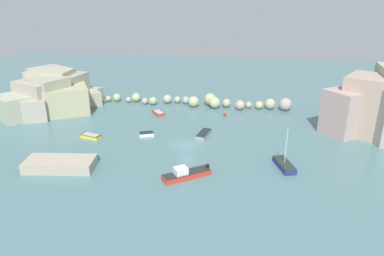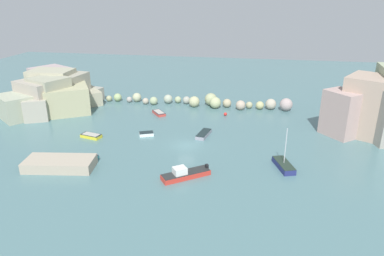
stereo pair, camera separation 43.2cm
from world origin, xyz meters
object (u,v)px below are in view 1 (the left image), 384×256
Objects in this scene: moored_boat_1 at (158,113)px; moored_boat_6 at (186,174)px; stone_dock at (60,164)px; moored_boat_4 at (146,134)px; moored_boat_2 at (284,165)px; channel_buoy at (225,114)px; moored_boat_5 at (92,160)px; moored_boat_0 at (91,136)px; moored_boat_3 at (204,134)px.

moored_boat_1 is 25.82m from moored_boat_6.
moored_boat_4 is (8.00, 13.38, -0.40)m from stone_dock.
moored_boat_1 is at bearing -103.59° from moored_boat_6.
moored_boat_4 is at bearing 59.12° from stone_dock.
moored_boat_2 is at bearing 165.23° from moored_boat_6.
channel_buoy is 25.53m from moored_boat_6.
moored_boat_2 is 26.67m from moored_boat_5.
channel_buoy reaches higher than moored_boat_4.
stone_dock reaches higher than moored_boat_1.
moored_boat_1 is (7.18, 24.30, -0.38)m from stone_dock.
moored_boat_6 reaches higher than stone_dock.
stone_dock is at bearing 81.51° from moored_boat_2.
moored_boat_5 is at bearing -50.76° from moored_boat_0.
moored_boat_1 is (7.81, 13.40, -0.01)m from moored_boat_0.
moored_boat_2 is (22.56, -18.89, 0.12)m from moored_boat_1.
moored_boat_1 is at bearing 73.54° from stone_dock.
moored_boat_0 is at bearing 93.30° from stone_dock.
channel_buoy is 25.46m from moored_boat_0.
moored_boat_6 is (9.91, -23.84, 0.21)m from moored_boat_1.
moored_boat_5 is 0.40× the size of moored_boat_6.
moored_boat_1 is at bearing 73.97° from moored_boat_0.
stone_dock is at bearing 130.84° from moored_boat_5.
channel_buoy is 28.58m from moored_boat_5.
stone_dock is 32.67m from channel_buoy.
moored_boat_0 is at bearing 173.09° from moored_boat_4.
moored_boat_3 is at bearing -127.39° from moored_boat_6.
moored_boat_5 is at bearing -45.31° from moored_boat_6.
moored_boat_5 is at bearing 40.14° from stone_dock.
channel_buoy is 0.18× the size of moored_boat_1.
moored_boat_4 is (8.63, 2.47, -0.02)m from moored_boat_0.
moored_boat_1 reaches higher than moored_boat_4.
moored_boat_1 is 13.90m from moored_boat_3.
moored_boat_5 is at bearing -48.06° from moored_boat_1.
moored_boat_6 is (17.72, -10.45, 0.20)m from moored_boat_0.
moored_boat_6 is at bearing 1.55° from stone_dock.
moored_boat_0 is 9.06m from moored_boat_5.
moored_boat_4 is (-9.40, -1.50, -0.02)m from moored_boat_3.
moored_boat_4 is at bearing 51.06° from moored_boat_2.
channel_buoy is 0.18× the size of moored_boat_0.
moored_boat_6 reaches higher than moored_boat_1.
channel_buoy is at bearing 59.11° from moored_boat_1.
moored_boat_6 is at bearing -96.57° from channel_buoy.
moored_boat_5 is (-16.80, -23.12, -0.08)m from channel_buoy.
moored_boat_1 is 1.35× the size of moored_boat_4.
moored_boat_1 is 0.59× the size of moored_boat_6.
moored_boat_0 is (-20.64, -14.91, -0.01)m from channel_buoy.
channel_buoy reaches higher than moored_boat_1.
moored_boat_6 is at bearing -77.78° from moored_boat_4.
stone_dock is 1.60× the size of moored_boat_2.
moored_boat_2 reaches higher than channel_buoy.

